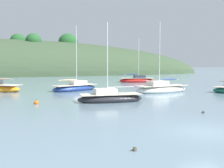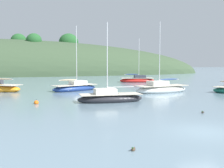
{
  "view_description": "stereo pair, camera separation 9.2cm",
  "coord_description": "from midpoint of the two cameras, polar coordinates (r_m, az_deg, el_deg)",
  "views": [
    {
      "loc": [
        -9.17,
        -13.23,
        3.9
      ],
      "look_at": [
        0.0,
        20.0,
        1.2
      ],
      "focal_mm": 43.55,
      "sensor_mm": 36.0,
      "label": 1
    },
    {
      "loc": [
        -9.08,
        -13.25,
        3.9
      ],
      "look_at": [
        0.0,
        20.0,
        1.2
      ],
      "focal_mm": 43.55,
      "sensor_mm": 36.0,
      "label": 2
    }
  ],
  "objects": [
    {
      "name": "sailboat_orange_cutter",
      "position": [
        38.38,
        -7.85,
        -0.77
      ],
      "size": [
        7.23,
        5.06,
        9.28
      ],
      "color": "navy",
      "rests_on": "ground"
    },
    {
      "name": "duck_straggler",
      "position": [
        12.47,
        4.56,
        -13.49
      ],
      "size": [
        0.34,
        0.39,
        0.24
      ],
      "color": "#473828",
      "rests_on": "ground"
    },
    {
      "name": "sailboat_red_portside",
      "position": [
        36.42,
        10.22,
        -1.02
      ],
      "size": [
        8.07,
        4.03,
        9.51
      ],
      "color": "white",
      "rests_on": "ground"
    },
    {
      "name": "sailboat_teal_outer",
      "position": [
        27.19,
        -0.48,
        -2.92
      ],
      "size": [
        6.69,
        2.35,
        8.1
      ],
      "color": "#232328",
      "rests_on": "ground"
    },
    {
      "name": "sailboat_cream_ketch",
      "position": [
        55.06,
        5.23,
        0.84
      ],
      "size": [
        7.34,
        3.61,
        9.05
      ],
      "color": "red",
      "rests_on": "ground"
    },
    {
      "name": "mooring_buoy_inner",
      "position": [
        26.79,
        -15.68,
        -3.8
      ],
      "size": [
        0.44,
        0.44,
        0.54
      ],
      "color": "orange",
      "rests_on": "ground"
    },
    {
      "name": "duck_lead",
      "position": [
        22.36,
        18.49,
        -5.66
      ],
      "size": [
        0.39,
        0.34,
        0.24
      ],
      "color": "#2D2823",
      "rests_on": "ground"
    },
    {
      "name": "ground_plane",
      "position": [
        16.55,
        18.85,
        -9.39
      ],
      "size": [
        400.0,
        400.0,
        0.0
      ],
      "primitive_type": "plane",
      "color": "slate"
    }
  ]
}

